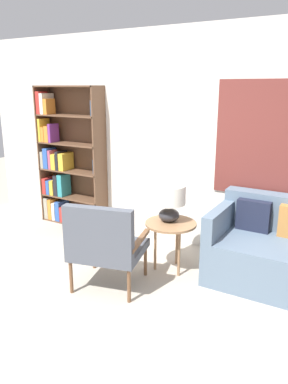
% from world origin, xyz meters
% --- Properties ---
extents(ground_plane, '(14.00, 14.00, 0.00)m').
position_xyz_m(ground_plane, '(0.00, 0.00, 0.00)').
color(ground_plane, '#B2A899').
extents(wall_back, '(6.40, 0.08, 2.70)m').
position_xyz_m(wall_back, '(0.06, 2.03, 1.35)').
color(wall_back, silver).
rests_on(wall_back, ground_plane).
extents(bookshelf, '(1.05, 0.30, 2.02)m').
position_xyz_m(bookshelf, '(-1.72, 1.85, 0.93)').
color(bookshelf, brown).
rests_on(bookshelf, ground_plane).
extents(armchair, '(0.82, 0.79, 0.93)m').
position_xyz_m(armchair, '(-0.01, 0.50, 0.52)').
color(armchair, brown).
rests_on(armchair, ground_plane).
extents(side_table, '(0.56, 0.56, 0.56)m').
position_xyz_m(side_table, '(0.36, 1.23, 0.51)').
color(side_table, '#99704C').
rests_on(side_table, ground_plane).
extents(table_lamp, '(0.35, 0.35, 0.41)m').
position_xyz_m(table_lamp, '(0.32, 1.26, 0.82)').
color(table_lamp, '#2D2D33').
rests_on(table_lamp, side_table).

